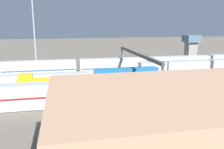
{
  "coord_description": "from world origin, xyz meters",
  "views": [
    {
      "loc": [
        19.56,
        62.61,
        16.98
      ],
      "look_at": [
        5.84,
        -1.74,
        2.5
      ],
      "focal_mm": 38.12,
      "sensor_mm": 36.0,
      "label": 1
    }
  ],
  "objects_px": {
    "light_mast_0": "(33,19)",
    "control_tower": "(191,46)",
    "train_on_track_3": "(37,81)",
    "train_on_track_0": "(114,66)",
    "train_on_track_4": "(38,85)",
    "signal_gantry": "(137,57)",
    "train_on_track_2": "(209,68)",
    "train_on_track_6": "(140,90)"
  },
  "relations": [
    {
      "from": "light_mast_0",
      "to": "control_tower",
      "type": "height_order",
      "value": "light_mast_0"
    },
    {
      "from": "train_on_track_3",
      "to": "train_on_track_0",
      "type": "distance_m",
      "value": 27.98
    },
    {
      "from": "train_on_track_4",
      "to": "train_on_track_0",
      "type": "bearing_deg",
      "value": -138.9
    },
    {
      "from": "signal_gantry",
      "to": "control_tower",
      "type": "relative_size",
      "value": 3.01
    },
    {
      "from": "train_on_track_2",
      "to": "signal_gantry",
      "type": "distance_m",
      "value": 27.0
    },
    {
      "from": "train_on_track_4",
      "to": "train_on_track_0",
      "type": "xyz_separation_m",
      "value": [
        -22.92,
        -20.0,
        0.45
      ]
    },
    {
      "from": "train_on_track_4",
      "to": "train_on_track_2",
      "type": "bearing_deg",
      "value": -169.2
    },
    {
      "from": "train_on_track_0",
      "to": "light_mast_0",
      "type": "distance_m",
      "value": 29.79
    },
    {
      "from": "signal_gantry",
      "to": "control_tower",
      "type": "bearing_deg",
      "value": -137.96
    },
    {
      "from": "train_on_track_3",
      "to": "train_on_track_6",
      "type": "xyz_separation_m",
      "value": [
        -22.98,
        15.0,
        0.5
      ]
    },
    {
      "from": "light_mast_0",
      "to": "signal_gantry",
      "type": "bearing_deg",
      "value": 148.5
    },
    {
      "from": "train_on_track_2",
      "to": "train_on_track_3",
      "type": "relative_size",
      "value": 0.71
    },
    {
      "from": "train_on_track_4",
      "to": "train_on_track_2",
      "type": "distance_m",
      "value": 53.37
    },
    {
      "from": "light_mast_0",
      "to": "control_tower",
      "type": "bearing_deg",
      "value": -168.13
    },
    {
      "from": "train_on_track_3",
      "to": "train_on_track_0",
      "type": "height_order",
      "value": "train_on_track_0"
    },
    {
      "from": "train_on_track_6",
      "to": "light_mast_0",
      "type": "relative_size",
      "value": 4.22
    },
    {
      "from": "train_on_track_2",
      "to": "train_on_track_3",
      "type": "bearing_deg",
      "value": 5.38
    },
    {
      "from": "train_on_track_2",
      "to": "train_on_track_6",
      "type": "xyz_separation_m",
      "value": [
        30.13,
        20.0,
        0.03
      ]
    },
    {
      "from": "train_on_track_6",
      "to": "light_mast_0",
      "type": "height_order",
      "value": "light_mast_0"
    },
    {
      "from": "train_on_track_3",
      "to": "train_on_track_4",
      "type": "bearing_deg",
      "value": 97.83
    },
    {
      "from": "light_mast_0",
      "to": "train_on_track_0",
      "type": "bearing_deg",
      "value": 173.98
    },
    {
      "from": "light_mast_0",
      "to": "signal_gantry",
      "type": "relative_size",
      "value": 0.81
    },
    {
      "from": "signal_gantry",
      "to": "train_on_track_0",
      "type": "bearing_deg",
      "value": -77.01
    },
    {
      "from": "train_on_track_6",
      "to": "control_tower",
      "type": "xyz_separation_m",
      "value": [
        -38.42,
        -45.95,
        4.27
      ]
    },
    {
      "from": "train_on_track_2",
      "to": "light_mast_0",
      "type": "height_order",
      "value": "light_mast_0"
    },
    {
      "from": "train_on_track_3",
      "to": "light_mast_0",
      "type": "bearing_deg",
      "value": -84.26
    },
    {
      "from": "train_on_track_2",
      "to": "train_on_track_0",
      "type": "bearing_deg",
      "value": -18.73
    },
    {
      "from": "signal_gantry",
      "to": "control_tower",
      "type": "xyz_separation_m",
      "value": [
        -34.33,
        -30.95,
        -0.78
      ]
    },
    {
      "from": "signal_gantry",
      "to": "train_on_track_6",
      "type": "bearing_deg",
      "value": 74.73
    },
    {
      "from": "train_on_track_0",
      "to": "train_on_track_3",
      "type": "bearing_deg",
      "value": 32.43
    },
    {
      "from": "signal_gantry",
      "to": "train_on_track_2",
      "type": "bearing_deg",
      "value": -169.13
    },
    {
      "from": "signal_gantry",
      "to": "train_on_track_3",
      "type": "bearing_deg",
      "value": 0.0
    },
    {
      "from": "train_on_track_4",
      "to": "train_on_track_3",
      "type": "relative_size",
      "value": 0.15
    },
    {
      "from": "light_mast_0",
      "to": "train_on_track_6",
      "type": "bearing_deg",
      "value": 127.15
    },
    {
      "from": "train_on_track_4",
      "to": "train_on_track_6",
      "type": "height_order",
      "value": "same"
    },
    {
      "from": "train_on_track_3",
      "to": "train_on_track_6",
      "type": "relative_size",
      "value": 0.55
    },
    {
      "from": "train_on_track_4",
      "to": "train_on_track_3",
      "type": "height_order",
      "value": "train_on_track_4"
    },
    {
      "from": "train_on_track_4",
      "to": "train_on_track_0",
      "type": "distance_m",
      "value": 30.43
    },
    {
      "from": "train_on_track_2",
      "to": "signal_gantry",
      "type": "bearing_deg",
      "value": 10.87
    },
    {
      "from": "train_on_track_0",
      "to": "train_on_track_4",
      "type": "bearing_deg",
      "value": 41.1
    },
    {
      "from": "train_on_track_4",
      "to": "train_on_track_2",
      "type": "xyz_separation_m",
      "value": [
        -52.42,
        -10.0,
        0.42
      ]
    },
    {
      "from": "train_on_track_3",
      "to": "control_tower",
      "type": "xyz_separation_m",
      "value": [
        -61.4,
        -30.95,
        4.77
      ]
    }
  ]
}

